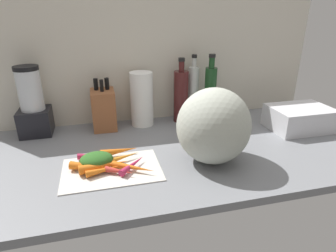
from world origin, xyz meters
The scene contains 22 objects.
ground_plane centered at (0.00, 0.00, -1.50)cm, with size 170.00×80.00×3.00cm, color slate.
wall_back centered at (0.00, 38.50, 30.00)cm, with size 170.00×3.00×60.00cm, color beige.
cutting_board centered at (-26.64, -11.90, 0.40)cm, with size 35.24×23.58×0.80cm, color beige.
carrot_0 centered at (-29.15, -12.30, 2.51)cm, with size 3.42×3.42×17.89cm, color orange.
carrot_1 centered at (-27.64, -9.55, 2.28)cm, with size 2.97×2.97×10.48cm, color #B2264C.
carrot_2 centered at (-22.94, -2.16, 2.47)cm, with size 3.33×3.33×14.58cm, color orange.
carrot_3 centered at (-33.57, -11.75, 2.36)cm, with size 3.13×3.13×15.91cm, color orange.
carrot_4 centered at (-28.77, -14.43, 2.04)cm, with size 2.49×2.49×14.00cm, color orange.
carrot_5 centered at (-19.12, -13.32, 2.05)cm, with size 2.49×2.49×13.94cm, color #B2264C.
carrot_6 centered at (-33.22, -2.82, 2.03)cm, with size 2.47×2.47×11.24cm, color #B2264C.
carrot_7 centered at (-24.01, -7.94, 2.22)cm, with size 2.84×2.84×17.98cm, color orange.
carrot_8 centered at (-24.21, -16.49, 1.94)cm, with size 2.27×2.27×10.62cm, color red.
carrot_9 centered at (-19.25, -15.55, 2.11)cm, with size 2.62×2.62×16.14cm, color orange.
carrot_greens_pile centered at (-31.79, -8.63, 3.35)cm, with size 12.05×9.27×5.10cm, color #2D6023.
winter_squash centered at (11.32, -13.90, 14.34)cm, with size 27.65×26.38×28.68cm, color #B2B7A8.
knife_block centered at (-27.10, 29.26, 9.74)cm, with size 10.96×13.79×24.46cm.
blender_appliance centered at (-58.24, 29.89, 13.68)cm, with size 13.78×13.78×31.78cm.
paper_towel_roll centered at (-8.43, 29.50, 13.29)cm, with size 11.17×11.17×26.59cm, color white.
bottle_0 centered at (11.71, 29.45, 13.67)cm, with size 7.45×7.45×32.55cm.
bottle_1 centered at (19.00, 31.83, 14.38)cm, with size 5.42×5.42×33.56cm.
bottle_2 centered at (26.50, 27.11, 14.75)cm, with size 5.94×5.94×34.12cm.
dish_rack centered at (64.45, 5.25, 5.47)cm, with size 28.38×20.75×10.93cm, color silver.
Camera 1 is at (-28.62, -103.55, 54.49)cm, focal length 30.32 mm.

